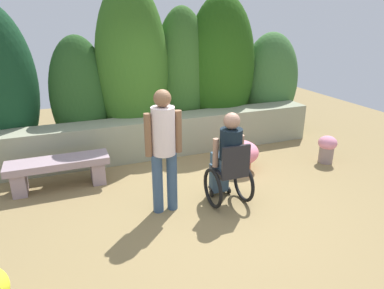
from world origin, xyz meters
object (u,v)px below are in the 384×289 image
(stone_bench, at_px, (59,169))
(person_standing_companion, at_px, (164,144))
(person_in_wheelchair, at_px, (228,162))
(flower_pot_purple_near, at_px, (327,147))
(flower_pot_red_accent, at_px, (241,154))

(stone_bench, xyz_separation_m, person_standing_companion, (1.31, -1.23, 0.65))
(person_standing_companion, bearing_deg, person_in_wheelchair, -0.86)
(person_in_wheelchair, bearing_deg, person_standing_companion, 163.63)
(person_in_wheelchair, relative_size, flower_pot_purple_near, 2.68)
(stone_bench, bearing_deg, person_standing_companion, -48.36)
(stone_bench, relative_size, person_standing_companion, 0.90)
(person_standing_companion, xyz_separation_m, flower_pot_red_accent, (1.60, 0.80, -0.68))
(person_in_wheelchair, height_order, flower_pot_red_accent, person_in_wheelchair)
(person_standing_companion, distance_m, flower_pot_red_accent, 1.91)
(person_standing_companion, bearing_deg, flower_pot_red_accent, 33.66)
(flower_pot_red_accent, bearing_deg, person_standing_companion, -153.26)
(flower_pot_purple_near, bearing_deg, person_standing_companion, -170.88)
(person_in_wheelchair, height_order, flower_pot_purple_near, person_in_wheelchair)
(flower_pot_purple_near, bearing_deg, person_in_wheelchair, -164.73)
(stone_bench, height_order, flower_pot_purple_near, flower_pot_purple_near)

